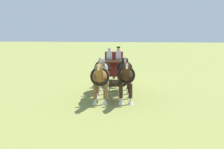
{
  "coord_description": "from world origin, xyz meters",
  "views": [
    {
      "loc": [
        21.53,
        3.69,
        3.54
      ],
      "look_at": [
        4.48,
        0.65,
        1.2
      ],
      "focal_mm": 48.19,
      "sensor_mm": 36.0,
      "label": 1
    }
  ],
  "objects_px": {
    "draft_horse_rear_off": "(103,70)",
    "show_wagon": "(114,67)",
    "draft_horse_lead_near": "(126,77)",
    "draft_horse_rear_near": "(124,70)",
    "draft_horse_lead_off": "(101,77)"
  },
  "relations": [
    {
      "from": "draft_horse_rear_near",
      "to": "show_wagon",
      "type": "bearing_deg",
      "value": -160.67
    },
    {
      "from": "draft_horse_rear_off",
      "to": "draft_horse_lead_near",
      "type": "relative_size",
      "value": 1.02
    },
    {
      "from": "show_wagon",
      "to": "draft_horse_lead_off",
      "type": "distance_m",
      "value": 6.29
    },
    {
      "from": "draft_horse_lead_off",
      "to": "draft_horse_rear_off",
      "type": "bearing_deg",
      "value": -170.74
    },
    {
      "from": "show_wagon",
      "to": "draft_horse_lead_near",
      "type": "distance_m",
      "value": 6.29
    },
    {
      "from": "draft_horse_rear_off",
      "to": "draft_horse_lead_near",
      "type": "bearing_deg",
      "value": 35.78
    },
    {
      "from": "draft_horse_lead_near",
      "to": "draft_horse_lead_off",
      "type": "height_order",
      "value": "draft_horse_lead_near"
    },
    {
      "from": "show_wagon",
      "to": "draft_horse_lead_near",
      "type": "bearing_deg",
      "value": 15.19
    },
    {
      "from": "show_wagon",
      "to": "draft_horse_lead_near",
      "type": "xyz_separation_m",
      "value": [
        6.07,
        1.65,
        0.18
      ]
    },
    {
      "from": "show_wagon",
      "to": "draft_horse_rear_off",
      "type": "xyz_separation_m",
      "value": [
        3.71,
        -0.05,
        0.23
      ]
    },
    {
      "from": "draft_horse_rear_near",
      "to": "draft_horse_rear_off",
      "type": "distance_m",
      "value": 1.3
    },
    {
      "from": "draft_horse_rear_near",
      "to": "draft_horse_rear_off",
      "type": "bearing_deg",
      "value": -81.01
    },
    {
      "from": "draft_horse_rear_near",
      "to": "draft_horse_lead_off",
      "type": "xyz_separation_m",
      "value": [
        2.77,
        -0.87,
        -0.06
      ]
    },
    {
      "from": "draft_horse_rear_off",
      "to": "show_wagon",
      "type": "bearing_deg",
      "value": 179.17
    },
    {
      "from": "draft_horse_rear_near",
      "to": "draft_horse_lead_near",
      "type": "bearing_deg",
      "value": 9.26
    }
  ]
}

